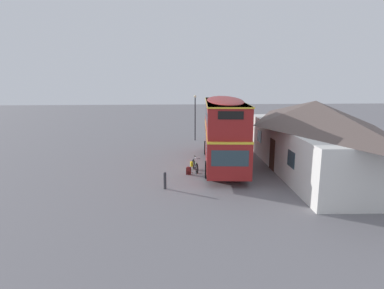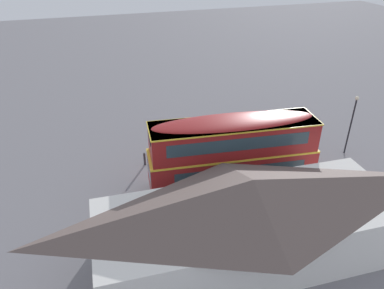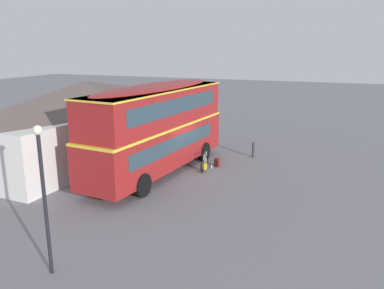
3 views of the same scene
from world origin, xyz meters
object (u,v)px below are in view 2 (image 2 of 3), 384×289
object	(u,v)px
touring_bicycle	(200,166)
double_decker_bus	(233,150)
kerb_bollard	(145,159)
street_lamp	(352,119)
backpack_on_ground	(187,166)
water_bottle_clear_plastic	(193,169)

from	to	relation	value
touring_bicycle	double_decker_bus	bearing A→B (deg)	122.79
double_decker_bus	kerb_bollard	distance (m)	6.69
street_lamp	kerb_bollard	xyz separation A→B (m)	(14.56, -2.83, -2.32)
backpack_on_ground	street_lamp	size ratio (longest dim) A/B	0.11
backpack_on_ground	water_bottle_clear_plastic	bearing A→B (deg)	154.57
backpack_on_ground	kerb_bollard	bearing A→B (deg)	-28.92
backpack_on_ground	double_decker_bus	bearing A→B (deg)	130.07
touring_bicycle	backpack_on_ground	world-z (taller)	touring_bicycle
touring_bicycle	backpack_on_ground	size ratio (longest dim) A/B	3.33
touring_bicycle	kerb_bollard	size ratio (longest dim) A/B	1.77
touring_bicycle	street_lamp	world-z (taller)	street_lamp
double_decker_bus	water_bottle_clear_plastic	bearing A→B (deg)	-53.44
touring_bicycle	backpack_on_ground	distance (m)	0.94
double_decker_bus	backpack_on_ground	distance (m)	4.16
touring_bicycle	water_bottle_clear_plastic	world-z (taller)	touring_bicycle
touring_bicycle	kerb_bollard	xyz separation A→B (m)	(3.47, -1.93, 0.13)
water_bottle_clear_plastic	kerb_bollard	xyz separation A→B (m)	(3.06, -1.66, 0.40)
double_decker_bus	kerb_bollard	bearing A→B (deg)	-40.04
touring_bicycle	street_lamp	xyz separation A→B (m)	(-11.09, 0.90, 2.44)
water_bottle_clear_plastic	street_lamp	distance (m)	11.88
touring_bicycle	backpack_on_ground	xyz separation A→B (m)	(0.81, -0.46, -0.11)
touring_bicycle	water_bottle_clear_plastic	xyz separation A→B (m)	(0.41, -0.27, -0.27)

